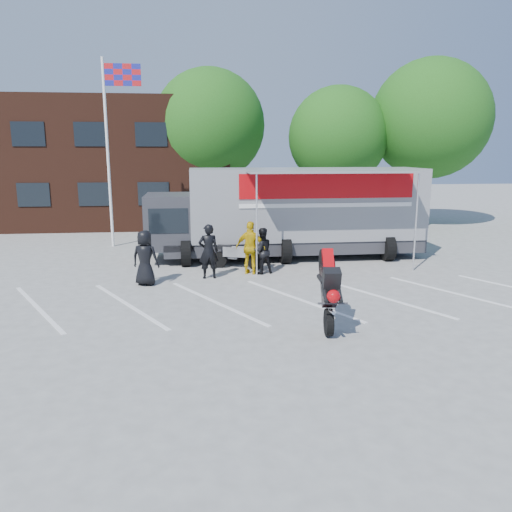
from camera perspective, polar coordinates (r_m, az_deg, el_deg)
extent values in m
plane|color=#A1A19C|center=(13.38, 4.99, -6.23)|extent=(100.00, 100.00, 0.00)
cube|color=white|center=(14.31, 4.22, -4.98)|extent=(18.09, 13.33, 0.01)
cube|color=#411F15|center=(31.38, -20.32, 9.94)|extent=(18.00, 8.00, 7.00)
cylinder|color=white|center=(22.82, -16.57, 11.00)|extent=(0.12, 0.12, 8.00)
cube|color=red|center=(22.91, -14.99, 19.38)|extent=(1.50, 0.04, 0.90)
cylinder|color=#382314|center=(28.59, -5.18, 6.73)|extent=(0.50, 0.50, 3.24)
sphere|color=#1E4912|center=(28.51, -5.33, 14.68)|extent=(6.12, 6.12, 6.12)
cylinder|color=#382314|center=(28.61, 9.11, 6.27)|extent=(0.50, 0.50, 2.88)
sphere|color=#1E4912|center=(28.49, 9.35, 13.33)|extent=(5.44, 5.44, 5.44)
cylinder|color=#382314|center=(29.84, 18.75, 6.54)|extent=(0.50, 0.50, 3.42)
sphere|color=#1E4912|center=(29.79, 19.30, 14.56)|extent=(6.46, 6.46, 6.46)
imported|color=black|center=(16.02, -12.56, -0.22)|extent=(0.98, 0.78, 1.75)
imported|color=black|center=(16.55, -5.45, 0.53)|extent=(0.70, 0.49, 1.82)
imported|color=black|center=(17.13, 0.65, 0.59)|extent=(0.93, 0.83, 1.60)
imported|color=gold|center=(17.07, -0.59, 0.94)|extent=(1.16, 0.83, 1.83)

